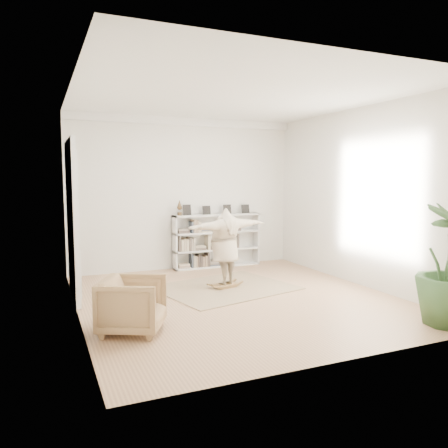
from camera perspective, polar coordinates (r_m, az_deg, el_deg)
name	(u,v)px	position (r m, az deg, el deg)	size (l,w,h in m)	color
floor	(237,298)	(8.07, 1.70, -9.66)	(6.00, 6.00, 0.00)	#A07553
room_shell	(185,121)	(10.59, -5.11, 13.20)	(6.00, 6.00, 6.00)	silver
doors	(73,221)	(8.41, -19.17, 0.36)	(0.09, 1.78, 2.92)	white
bookshelf	(216,241)	(10.76, -0.99, -2.24)	(2.20, 0.35, 1.64)	silver
armchair	(133,305)	(6.41, -11.84, -10.29)	(0.84, 0.86, 0.79)	tan
rug	(225,288)	(8.77, 0.14, -8.32)	(2.50, 2.00, 0.02)	tan
rocker_board	(225,285)	(8.75, 0.14, -7.96)	(0.55, 0.40, 0.11)	brown
person	(225,244)	(8.59, 0.14, -2.69)	(1.86, 0.51, 1.51)	tan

